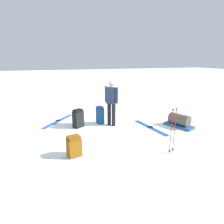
{
  "coord_description": "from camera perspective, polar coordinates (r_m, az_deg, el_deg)",
  "views": [
    {
      "loc": [
        2.04,
        5.94,
        2.45
      ],
      "look_at": [
        0.0,
        0.0,
        0.7
      ],
      "focal_mm": 30.76,
      "sensor_mm": 36.0,
      "label": 1
    }
  ],
  "objects": [
    {
      "name": "ski_poles_planted_near",
      "position": [
        5.29,
        17.69,
        -4.68
      ],
      "size": [
        0.2,
        0.11,
        1.23
      ],
      "color": "maroon",
      "rests_on": "ground_plane"
    },
    {
      "name": "backpack_bright",
      "position": [
        7.46,
        -3.58,
        -0.93
      ],
      "size": [
        0.26,
        0.35,
        0.68
      ],
      "color": "navy",
      "rests_on": "ground_plane"
    },
    {
      "name": "ski_pair_near",
      "position": [
        7.21,
        11.29,
        -4.51
      ],
      "size": [
        0.43,
        1.83,
        0.05
      ],
      "color": "#244F9D",
      "rests_on": "ground_plane"
    },
    {
      "name": "backpack_large_dark",
      "position": [
        7.14,
        -10.03,
        -1.93
      ],
      "size": [
        0.44,
        0.4,
        0.68
      ],
      "color": "black",
      "rests_on": "ground_plane"
    },
    {
      "name": "skier_standing",
      "position": [
        7.07,
        -0.18,
        3.36
      ],
      "size": [
        0.38,
        0.47,
        1.7
      ],
      "color": "black",
      "rests_on": "ground_plane"
    },
    {
      "name": "ski_pair_far",
      "position": [
        8.08,
        -15.64,
        -2.58
      ],
      "size": [
        1.34,
        1.63,
        0.05
      ],
      "color": "#2E4FAF",
      "rests_on": "ground_plane"
    },
    {
      "name": "ground_plane",
      "position": [
        6.74,
        0.0,
        -5.75
      ],
      "size": [
        80.0,
        80.0,
        0.0
      ],
      "primitive_type": "plane",
      "color": "white"
    },
    {
      "name": "gear_sled",
      "position": [
        7.53,
        19.35,
        -2.52
      ],
      "size": [
        0.8,
        1.14,
        0.49
      ],
      "color": "#1F4E85",
      "rests_on": "ground_plane"
    },
    {
      "name": "backpack_small_spare",
      "position": [
        5.11,
        -11.2,
        -9.96
      ],
      "size": [
        0.39,
        0.35,
        0.56
      ],
      "color": "brown",
      "rests_on": "ground_plane"
    }
  ]
}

